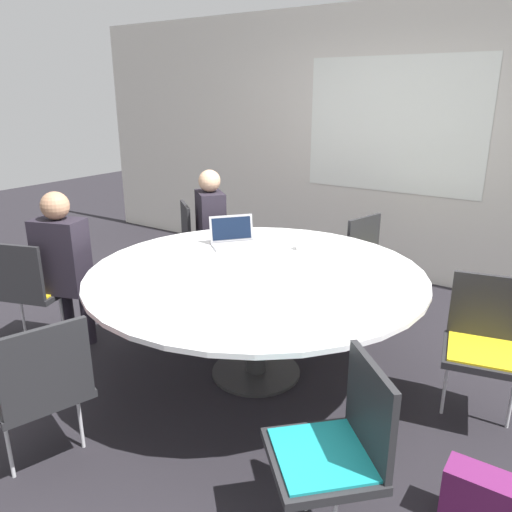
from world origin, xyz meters
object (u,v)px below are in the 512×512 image
object	(u,v)px
chair_5	(374,259)
person_0	(212,224)
laptop	(233,238)
coffee_cup	(302,245)
chair_1	(31,285)
chair_0	(199,238)
chair_2	(41,383)
chair_3	(338,442)
chair_4	(485,338)
handbag	(486,502)
person_1	(63,259)

from	to	relation	value
chair_5	person_0	bearing A→B (deg)	-58.17
laptop	coffee_cup	xyz separation A→B (m)	(0.50, 0.18, -0.02)
chair_1	chair_0	bearing A→B (deg)	63.10
chair_2	chair_3	xyz separation A→B (m)	(1.39, 0.42, 0.00)
chair_2	chair_4	bearing A→B (deg)	-27.71
chair_2	handbag	world-z (taller)	chair_2
person_1	person_0	bearing A→B (deg)	60.24
chair_0	chair_1	world-z (taller)	same
chair_0	person_1	bearing A→B (deg)	-51.76
chair_3	laptop	size ratio (longest dim) A/B	2.11
laptop	coffee_cup	size ratio (longest dim) A/B	4.52
laptop	coffee_cup	world-z (taller)	laptop
laptop	handbag	bearing A→B (deg)	-74.26
person_0	laptop	size ratio (longest dim) A/B	2.97
chair_0	handbag	bearing A→B (deg)	11.69
chair_1	handbag	bearing A→B (deg)	-17.00
chair_3	laptop	world-z (taller)	laptop
chair_5	person_0	size ratio (longest dim) A/B	0.71
chair_5	chair_2	bearing A→B (deg)	1.54
chair_2	person_1	xyz separation A→B (m)	(-1.04, 0.90, 0.19)
chair_0	chair_1	distance (m)	1.66
chair_1	laptop	distance (m)	1.54
chair_2	chair_4	world-z (taller)	same
coffee_cup	handbag	size ratio (longest dim) A/B	0.25
laptop	chair_2	bearing A→B (deg)	-136.81
chair_0	person_1	world-z (taller)	person_1
chair_3	person_1	xyz separation A→B (m)	(-2.43, 0.48, 0.19)
chair_2	chair_5	size ratio (longest dim) A/B	1.00
chair_4	person_1	distance (m)	2.88
handbag	person_1	bearing A→B (deg)	179.10
person_0	coffee_cup	distance (m)	1.22
chair_0	laptop	distance (m)	1.14
chair_0	chair_3	world-z (taller)	same
handbag	coffee_cup	bearing A→B (deg)	145.18
chair_2	person_0	xyz separation A→B (m)	(-0.77, 2.30, 0.19)
chair_0	person_1	xyz separation A→B (m)	(-0.03, -1.49, 0.19)
person_1	chair_2	bearing A→B (deg)	-59.85
handbag	chair_5	bearing A→B (deg)	124.21
chair_4	coffee_cup	bearing A→B (deg)	-20.81
laptop	coffee_cup	distance (m)	0.53
coffee_cup	chair_5	bearing A→B (deg)	72.10
chair_1	chair_3	distance (m)	2.65
chair_2	person_1	world-z (taller)	person_1
chair_0	chair_2	world-z (taller)	same
chair_0	chair_3	size ratio (longest dim) A/B	1.00
person_1	coffee_cup	distance (m)	1.75
chair_1	coffee_cup	size ratio (longest dim) A/B	9.53
chair_5	coffee_cup	distance (m)	0.90
person_1	laptop	size ratio (longest dim) A/B	2.97
chair_3	coffee_cup	world-z (taller)	chair_3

